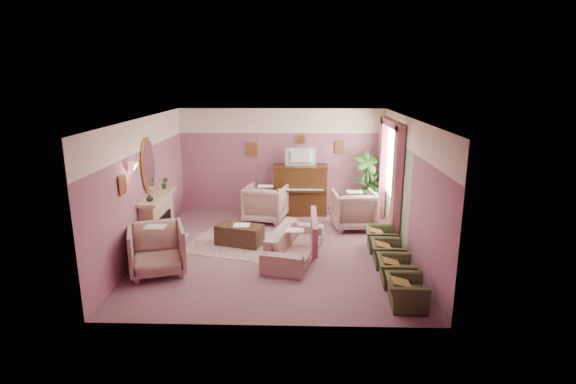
{
  "coord_description": "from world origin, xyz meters",
  "views": [
    {
      "loc": [
        0.51,
        -9.0,
        3.61
      ],
      "look_at": [
        0.24,
        0.4,
        1.19
      ],
      "focal_mm": 28.0,
      "sensor_mm": 36.0,
      "label": 1
    }
  ],
  "objects_px": {
    "floral_armchair_front": "(157,247)",
    "side_table": "(371,203)",
    "coffee_table": "(240,235)",
    "olive_chair_b": "(396,267)",
    "sofa": "(294,238)",
    "television": "(300,156)",
    "olive_chair_d": "(380,236)",
    "floral_armchair_left": "(266,201)",
    "piano": "(300,190)",
    "floral_armchair_right": "(354,208)",
    "olive_chair_c": "(387,250)",
    "olive_chair_a": "(406,288)"
  },
  "relations": [
    {
      "from": "floral_armchair_left",
      "to": "olive_chair_c",
      "type": "height_order",
      "value": "floral_armchair_left"
    },
    {
      "from": "coffee_table",
      "to": "olive_chair_d",
      "type": "xyz_separation_m",
      "value": [
        3.05,
        -0.2,
        0.09
      ]
    },
    {
      "from": "olive_chair_c",
      "to": "floral_armchair_front",
      "type": "bearing_deg",
      "value": -173.71
    },
    {
      "from": "floral_armchair_left",
      "to": "olive_chair_d",
      "type": "xyz_separation_m",
      "value": [
        2.6,
        -1.94,
        -0.2
      ]
    },
    {
      "from": "television",
      "to": "piano",
      "type": "bearing_deg",
      "value": 90.0
    },
    {
      "from": "sofa",
      "to": "olive_chair_d",
      "type": "relative_size",
      "value": 2.85
    },
    {
      "from": "television",
      "to": "side_table",
      "type": "bearing_deg",
      "value": -2.94
    },
    {
      "from": "olive_chair_d",
      "to": "sofa",
      "type": "bearing_deg",
      "value": -164.53
    },
    {
      "from": "television",
      "to": "olive_chair_c",
      "type": "xyz_separation_m",
      "value": [
        1.72,
        -3.33,
        -1.28
      ]
    },
    {
      "from": "floral_armchair_front",
      "to": "floral_armchair_left",
      "type": "bearing_deg",
      "value": 61.02
    },
    {
      "from": "floral_armchair_front",
      "to": "side_table",
      "type": "xyz_separation_m",
      "value": [
        4.57,
        3.72,
        -0.16
      ]
    },
    {
      "from": "olive_chair_a",
      "to": "coffee_table",
      "type": "bearing_deg",
      "value": 138.91
    },
    {
      "from": "coffee_table",
      "to": "olive_chair_a",
      "type": "relative_size",
      "value": 1.37
    },
    {
      "from": "piano",
      "to": "olive_chair_c",
      "type": "bearing_deg",
      "value": -63.09
    },
    {
      "from": "floral_armchair_left",
      "to": "olive_chair_c",
      "type": "xyz_separation_m",
      "value": [
        2.6,
        -2.76,
        -0.2
      ]
    },
    {
      "from": "television",
      "to": "floral_armchair_left",
      "type": "relative_size",
      "value": 0.78
    },
    {
      "from": "coffee_table",
      "to": "olive_chair_b",
      "type": "distance_m",
      "value": 3.56
    },
    {
      "from": "coffee_table",
      "to": "olive_chair_b",
      "type": "xyz_separation_m",
      "value": [
        3.05,
        -1.84,
        0.09
      ]
    },
    {
      "from": "olive_chair_c",
      "to": "olive_chair_d",
      "type": "xyz_separation_m",
      "value": [
        0.0,
        0.82,
        0.0
      ]
    },
    {
      "from": "side_table",
      "to": "olive_chair_b",
      "type": "bearing_deg",
      "value": -92.42
    },
    {
      "from": "sofa",
      "to": "floral_armchair_left",
      "type": "relative_size",
      "value": 2.02
    },
    {
      "from": "coffee_table",
      "to": "sofa",
      "type": "height_order",
      "value": "sofa"
    },
    {
      "from": "piano",
      "to": "television",
      "type": "relative_size",
      "value": 1.75
    },
    {
      "from": "floral_armchair_right",
      "to": "olive_chair_d",
      "type": "height_order",
      "value": "floral_armchair_right"
    },
    {
      "from": "television",
      "to": "olive_chair_d",
      "type": "distance_m",
      "value": 3.31
    },
    {
      "from": "floral_armchair_front",
      "to": "side_table",
      "type": "relative_size",
      "value": 1.47
    },
    {
      "from": "floral_armchair_left",
      "to": "floral_armchair_right",
      "type": "height_order",
      "value": "same"
    },
    {
      "from": "floral_armchair_left",
      "to": "olive_chair_c",
      "type": "bearing_deg",
      "value": -46.69
    },
    {
      "from": "television",
      "to": "floral_armchair_left",
      "type": "bearing_deg",
      "value": -146.9
    },
    {
      "from": "olive_chair_b",
      "to": "piano",
      "type": "bearing_deg",
      "value": 112.23
    },
    {
      "from": "floral_armchair_right",
      "to": "olive_chair_d",
      "type": "bearing_deg",
      "value": -74.08
    },
    {
      "from": "piano",
      "to": "olive_chair_d",
      "type": "distance_m",
      "value": 3.11
    },
    {
      "from": "sofa",
      "to": "television",
      "type": "bearing_deg",
      "value": 87.9
    },
    {
      "from": "coffee_table",
      "to": "olive_chair_c",
      "type": "xyz_separation_m",
      "value": [
        3.05,
        -1.02,
        0.09
      ]
    },
    {
      "from": "sofa",
      "to": "olive_chair_b",
      "type": "relative_size",
      "value": 2.85
    },
    {
      "from": "olive_chair_c",
      "to": "olive_chair_b",
      "type": "bearing_deg",
      "value": -90.0
    },
    {
      "from": "piano",
      "to": "olive_chair_d",
      "type": "height_order",
      "value": "piano"
    },
    {
      "from": "television",
      "to": "floral_armchair_right",
      "type": "bearing_deg",
      "value": -39.89
    },
    {
      "from": "television",
      "to": "olive_chair_c",
      "type": "distance_m",
      "value": 3.97
    },
    {
      "from": "piano",
      "to": "floral_armchair_right",
      "type": "height_order",
      "value": "piano"
    },
    {
      "from": "floral_armchair_left",
      "to": "olive_chair_a",
      "type": "relative_size",
      "value": 1.41
    },
    {
      "from": "olive_chair_d",
      "to": "side_table",
      "type": "distance_m",
      "value": 2.42
    },
    {
      "from": "floral_armchair_front",
      "to": "olive_chair_c",
      "type": "height_order",
      "value": "floral_armchair_front"
    },
    {
      "from": "olive_chair_c",
      "to": "olive_chair_d",
      "type": "height_order",
      "value": "same"
    },
    {
      "from": "floral_armchair_left",
      "to": "olive_chair_b",
      "type": "bearing_deg",
      "value": -53.99
    },
    {
      "from": "coffee_table",
      "to": "floral_armchair_front",
      "type": "height_order",
      "value": "floral_armchair_front"
    },
    {
      "from": "coffee_table",
      "to": "olive_chair_b",
      "type": "height_order",
      "value": "olive_chair_b"
    },
    {
      "from": "floral_armchair_front",
      "to": "olive_chair_b",
      "type": "height_order",
      "value": "floral_armchair_front"
    },
    {
      "from": "piano",
      "to": "floral_armchair_left",
      "type": "xyz_separation_m",
      "value": [
        -0.88,
        -0.63,
        -0.14
      ]
    },
    {
      "from": "piano",
      "to": "floral_armchair_right",
      "type": "xyz_separation_m",
      "value": [
        1.31,
        -1.15,
        -0.14
      ]
    }
  ]
}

